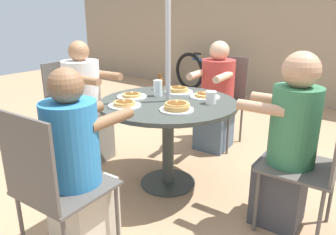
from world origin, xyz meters
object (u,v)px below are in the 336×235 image
object	(u,v)px
diner_east	(288,148)
diner_south	(216,101)
pancake_plate_d	(179,90)
patio_chair_north	(51,182)
pancake_plate_a	(125,104)
coffee_cup	(211,97)
diner_west	(85,107)
pancake_plate_b	(205,96)
bicycle	(205,74)
diner_north	(78,170)
patio_chair_east	(316,158)
pancake_plate_c	(177,107)
patio_chair_south	(223,95)
patio_table	(168,115)
syrup_bottle	(160,83)
pancake_plate_e	(132,96)
patio_chair_west	(72,104)
drinking_glass_a	(158,88)

from	to	relation	value
diner_east	diner_south	xyz separation A→B (m)	(-1.04, 0.89, -0.05)
pancake_plate_d	patio_chair_north	bearing A→B (deg)	-82.89
pancake_plate_a	coffee_cup	xyz separation A→B (m)	(0.47, 0.46, 0.03)
diner_east	pancake_plate_d	xyz separation A→B (m)	(-1.05, 0.24, 0.19)
diner_east	pancake_plate_d	world-z (taller)	diner_east
diner_west	pancake_plate_b	bearing A→B (deg)	103.07
bicycle	diner_east	bearing A→B (deg)	-41.36
pancake_plate_b	diner_north	bearing A→B (deg)	-94.97
patio_chair_east	pancake_plate_c	xyz separation A→B (m)	(-0.92, -0.22, 0.22)
patio_chair_south	pancake_plate_b	world-z (taller)	patio_chair_south
patio_table	diner_south	xyz separation A→B (m)	(-0.09, 0.94, -0.10)
pancake_plate_a	patio_chair_north	bearing A→B (deg)	-73.32
patio_chair_south	pancake_plate_d	xyz separation A→B (m)	(0.01, -0.84, 0.21)
patio_chair_east	syrup_bottle	world-z (taller)	patio_chair_east
pancake_plate_e	syrup_bottle	bearing A→B (deg)	89.23
diner_south	patio_chair_west	xyz separation A→B (m)	(-1.03, -1.04, 0.02)
diner_south	bicycle	size ratio (longest dim) A/B	0.80
patio_chair_west	coffee_cup	xyz separation A→B (m)	(1.43, 0.24, 0.24)
patio_chair_south	pancake_plate_d	distance (m)	0.87
diner_west	pancake_plate_c	distance (m)	1.18
pancake_plate_a	pancake_plate_b	xyz separation A→B (m)	(0.34, 0.59, -0.00)
diner_west	coffee_cup	world-z (taller)	diner_west
diner_north	coffee_cup	world-z (taller)	diner_north
diner_north	pancake_plate_e	distance (m)	0.96
diner_north	patio_chair_south	bearing A→B (deg)	90.97
diner_north	pancake_plate_b	distance (m)	1.25
pancake_plate_c	bicycle	bearing A→B (deg)	118.15
patio_chair_north	diner_east	xyz separation A→B (m)	(0.87, 1.18, 0.03)
diner_west	pancake_plate_b	xyz separation A→B (m)	(1.11, 0.36, 0.22)
diner_south	pancake_plate_d	world-z (taller)	diner_south
coffee_cup	pancake_plate_c	bearing A→B (deg)	-107.21
diner_north	syrup_bottle	xyz separation A→B (m)	(-0.37, 1.23, 0.26)
diner_south	coffee_cup	bearing A→B (deg)	110.87
diner_south	pancake_plate_b	bearing A→B (deg)	106.00
diner_south	syrup_bottle	bearing A→B (deg)	66.49
pancake_plate_b	pancake_plate_c	xyz separation A→B (m)	(0.04, -0.44, 0.01)
diner_west	coffee_cup	distance (m)	1.29
pancake_plate_b	pancake_plate_d	distance (m)	0.27
diner_south	patio_chair_west	size ratio (longest dim) A/B	1.19
pancake_plate_b	patio_table	bearing A→B (deg)	-121.24
pancake_plate_b	coffee_cup	world-z (taller)	coffee_cup
pancake_plate_b	drinking_glass_a	size ratio (longest dim) A/B	1.83
diner_east	pancake_plate_b	world-z (taller)	diner_east
patio_chair_east	drinking_glass_a	size ratio (longest dim) A/B	7.05
pancake_plate_d	bicycle	world-z (taller)	pancake_plate_d
pancake_plate_a	pancake_plate_c	bearing A→B (deg)	21.88
pancake_plate_c	patio_chair_west	bearing A→B (deg)	177.04
diner_north	diner_south	xyz separation A→B (m)	(-0.16, 1.89, -0.01)
syrup_bottle	bicycle	bearing A→B (deg)	113.37
diner_south	diner_west	bearing A→B (deg)	44.59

